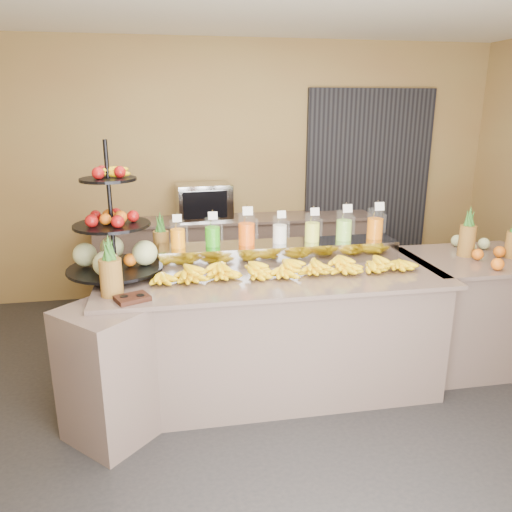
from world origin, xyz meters
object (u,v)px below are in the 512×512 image
object	(u,v)px
fruit_stand	(120,243)
oven_warmer	(204,201)
pitcher_tray	(279,252)
condiment_caddy	(132,298)
right_fruit_pile	(495,251)
banana_heap	(283,265)

from	to	relation	value
fruit_stand	oven_warmer	distance (m)	1.94
pitcher_tray	condiment_caddy	size ratio (longest dim) A/B	9.26
condiment_caddy	oven_warmer	xyz separation A→B (m)	(0.63, 2.32, 0.18)
condiment_caddy	fruit_stand	bearing A→B (deg)	100.41
pitcher_tray	oven_warmer	distance (m)	1.74
right_fruit_pile	oven_warmer	bearing A→B (deg)	137.61
pitcher_tray	condiment_caddy	world-z (taller)	pitcher_tray
banana_heap	fruit_stand	distance (m)	1.17
condiment_caddy	banana_heap	bearing A→B (deg)	17.14
pitcher_tray	right_fruit_pile	xyz separation A→B (m)	(1.68, -0.28, 0.01)
pitcher_tray	right_fruit_pile	world-z (taller)	right_fruit_pile
pitcher_tray	oven_warmer	xyz separation A→B (m)	(-0.46, 1.67, 0.12)
banana_heap	oven_warmer	size ratio (longest dim) A/B	3.39
pitcher_tray	right_fruit_pile	bearing A→B (deg)	-9.46
fruit_stand	right_fruit_pile	xyz separation A→B (m)	(2.86, -0.15, -0.16)
pitcher_tray	oven_warmer	size ratio (longest dim) A/B	3.23
banana_heap	right_fruit_pile	world-z (taller)	right_fruit_pile
condiment_caddy	oven_warmer	world-z (taller)	oven_warmer
banana_heap	right_fruit_pile	bearing A→B (deg)	1.64
fruit_stand	oven_warmer	bearing A→B (deg)	77.63
condiment_caddy	right_fruit_pile	distance (m)	2.79
banana_heap	right_fruit_pile	distance (m)	1.72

